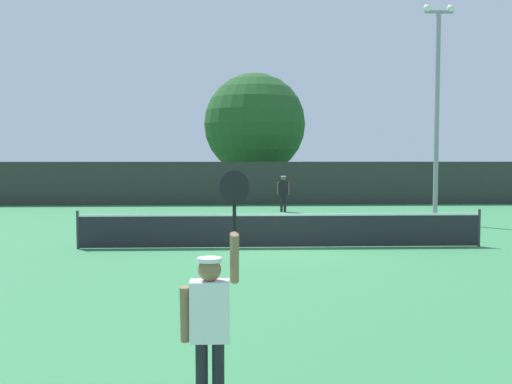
{
  "coord_description": "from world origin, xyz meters",
  "views": [
    {
      "loc": [
        -1.37,
        -16.46,
        2.58
      ],
      "look_at": [
        -0.48,
        5.85,
        1.22
      ],
      "focal_mm": 41.25,
      "sensor_mm": 36.0,
      "label": 1
    }
  ],
  "objects_px": {
    "large_tree": "(255,124)",
    "parked_car_mid": "(348,183)",
    "parked_car_near": "(212,184)",
    "player_serving": "(211,313)",
    "player_receiving": "(283,190)",
    "tennis_ball": "(317,241)",
    "light_pole": "(437,100)"
  },
  "relations": [
    {
      "from": "player_serving",
      "to": "light_pole",
      "type": "relative_size",
      "value": 0.29
    },
    {
      "from": "large_tree",
      "to": "parked_car_near",
      "type": "distance_m",
      "value": 4.81
    },
    {
      "from": "light_pole",
      "to": "large_tree",
      "type": "relative_size",
      "value": 1.07
    },
    {
      "from": "player_serving",
      "to": "light_pole",
      "type": "height_order",
      "value": "light_pole"
    },
    {
      "from": "player_serving",
      "to": "parked_car_mid",
      "type": "bearing_deg",
      "value": 76.7
    },
    {
      "from": "player_receiving",
      "to": "parked_car_mid",
      "type": "height_order",
      "value": "parked_car_mid"
    },
    {
      "from": "large_tree",
      "to": "parked_car_mid",
      "type": "distance_m",
      "value": 8.12
    },
    {
      "from": "player_serving",
      "to": "parked_car_near",
      "type": "height_order",
      "value": "player_serving"
    },
    {
      "from": "large_tree",
      "to": "parked_car_mid",
      "type": "xyz_separation_m",
      "value": [
        6.54,
        2.94,
        -3.82
      ]
    },
    {
      "from": "player_receiving",
      "to": "tennis_ball",
      "type": "bearing_deg",
      "value": 91.1
    },
    {
      "from": "tennis_ball",
      "to": "player_receiving",
      "type": "bearing_deg",
      "value": 91.1
    },
    {
      "from": "tennis_ball",
      "to": "large_tree",
      "type": "distance_m",
      "value": 20.3
    },
    {
      "from": "player_receiving",
      "to": "large_tree",
      "type": "distance_m",
      "value": 10.67
    },
    {
      "from": "light_pole",
      "to": "parked_car_mid",
      "type": "height_order",
      "value": "light_pole"
    },
    {
      "from": "player_receiving",
      "to": "tennis_ball",
      "type": "relative_size",
      "value": 24.53
    },
    {
      "from": "player_receiving",
      "to": "light_pole",
      "type": "distance_m",
      "value": 8.14
    },
    {
      "from": "player_serving",
      "to": "tennis_ball",
      "type": "distance_m",
      "value": 12.18
    },
    {
      "from": "player_serving",
      "to": "tennis_ball",
      "type": "relative_size",
      "value": 36.03
    },
    {
      "from": "tennis_ball",
      "to": "large_tree",
      "type": "height_order",
      "value": "large_tree"
    },
    {
      "from": "player_receiving",
      "to": "light_pole",
      "type": "relative_size",
      "value": 0.2
    },
    {
      "from": "tennis_ball",
      "to": "light_pole",
      "type": "bearing_deg",
      "value": 43.45
    },
    {
      "from": "player_serving",
      "to": "tennis_ball",
      "type": "xyz_separation_m",
      "value": [
        2.75,
        11.82,
        -1.03
      ]
    },
    {
      "from": "large_tree",
      "to": "player_receiving",
      "type": "bearing_deg",
      "value": -84.61
    },
    {
      "from": "large_tree",
      "to": "parked_car_mid",
      "type": "height_order",
      "value": "large_tree"
    },
    {
      "from": "player_serving",
      "to": "parked_car_near",
      "type": "relative_size",
      "value": 0.56
    },
    {
      "from": "player_serving",
      "to": "tennis_ball",
      "type": "bearing_deg",
      "value": 76.89
    },
    {
      "from": "large_tree",
      "to": "light_pole",
      "type": "bearing_deg",
      "value": -66.23
    },
    {
      "from": "large_tree",
      "to": "parked_car_near",
      "type": "bearing_deg",
      "value": 161.14
    },
    {
      "from": "light_pole",
      "to": "large_tree",
      "type": "distance_m",
      "value": 16.05
    },
    {
      "from": "parked_car_mid",
      "to": "parked_car_near",
      "type": "bearing_deg",
      "value": -161.75
    },
    {
      "from": "player_receiving",
      "to": "parked_car_near",
      "type": "relative_size",
      "value": 0.38
    },
    {
      "from": "tennis_ball",
      "to": "light_pole",
      "type": "distance_m",
      "value": 8.73
    }
  ]
}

